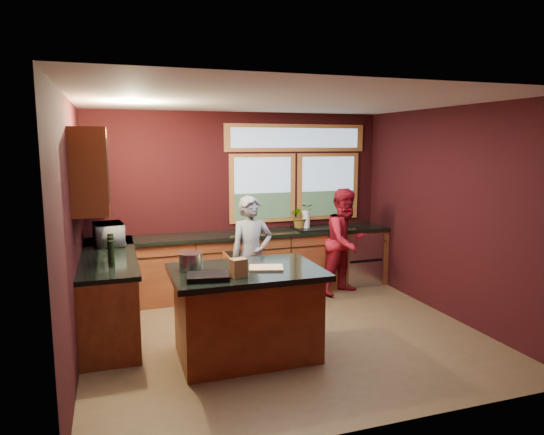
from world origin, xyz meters
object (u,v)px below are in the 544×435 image
island (247,312)px  cutting_board (266,268)px  stock_pot (191,261)px  person_grey (252,256)px  person_red (345,241)px

island → cutting_board: 0.52m
stock_pot → cutting_board: bearing=-14.9°
cutting_board → stock_pot: 0.78m
island → stock_pot: bearing=164.7°
person_grey → person_red: bearing=11.2°
island → stock_pot: 0.80m
person_grey → stock_pot: bearing=-134.5°
cutting_board → stock_pot: size_ratio=1.46×
island → stock_pot: size_ratio=6.46×
person_red → stock_pot: bearing=-172.4°
person_red → stock_pot: size_ratio=6.59×
cutting_board → stock_pot: bearing=165.1°
island → person_grey: (0.41, 1.25, 0.30)m
person_red → island: bearing=-163.3°
person_red → cutting_board: bearing=-159.4°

